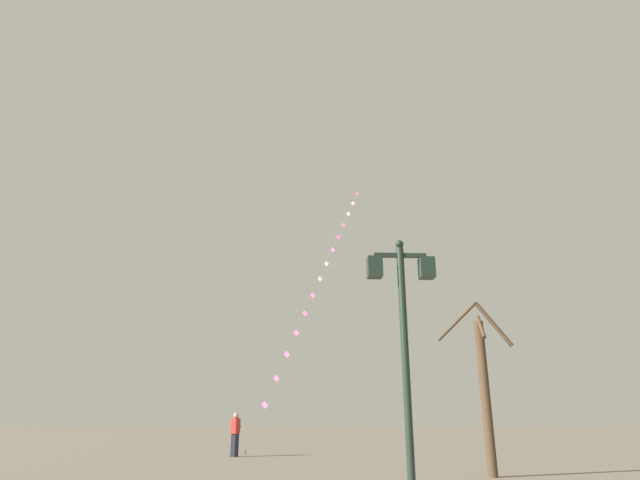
{
  "coord_description": "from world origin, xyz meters",
  "views": [
    {
      "loc": [
        1.21,
        -2.04,
        1.46
      ],
      "look_at": [
        2.74,
        25.98,
        11.02
      ],
      "focal_mm": 29.54,
      "sensor_mm": 36.0,
      "label": 1
    }
  ],
  "objects_px": {
    "twin_lantern_lamp_post": "(403,315)",
    "bare_tree": "(485,386)",
    "kite_train": "(320,280)",
    "kite_flyer": "(235,433)"
  },
  "relations": [
    {
      "from": "kite_flyer",
      "to": "bare_tree",
      "type": "distance_m",
      "value": 11.46
    },
    {
      "from": "twin_lantern_lamp_post",
      "to": "kite_train",
      "type": "bearing_deg",
      "value": 90.87
    },
    {
      "from": "kite_train",
      "to": "bare_tree",
      "type": "relative_size",
      "value": 4.05
    },
    {
      "from": "bare_tree",
      "to": "twin_lantern_lamp_post",
      "type": "bearing_deg",
      "value": -122.49
    },
    {
      "from": "kite_train",
      "to": "kite_flyer",
      "type": "xyz_separation_m",
      "value": [
        -3.97,
        -8.99,
        -8.89
      ]
    },
    {
      "from": "twin_lantern_lamp_post",
      "to": "bare_tree",
      "type": "relative_size",
      "value": 1.01
    },
    {
      "from": "kite_flyer",
      "to": "bare_tree",
      "type": "bearing_deg",
      "value": -113.8
    },
    {
      "from": "kite_train",
      "to": "bare_tree",
      "type": "distance_m",
      "value": 19.31
    },
    {
      "from": "twin_lantern_lamp_post",
      "to": "bare_tree",
      "type": "bearing_deg",
      "value": 57.51
    },
    {
      "from": "kite_flyer",
      "to": "bare_tree",
      "type": "xyz_separation_m",
      "value": [
        7.63,
        -8.44,
        1.42
      ]
    }
  ]
}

